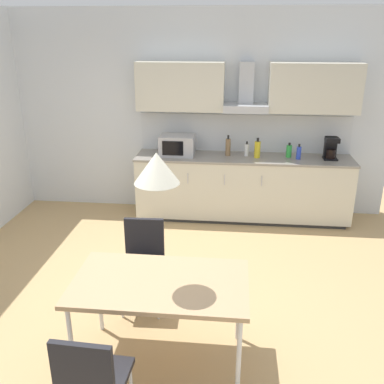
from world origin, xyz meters
TOP-DOWN VIEW (x-y plane):
  - ground_plane at (0.00, 0.00)m, footprint 7.26×7.57m
  - wall_back at (0.00, 2.57)m, footprint 5.81×0.10m
  - kitchen_counter at (0.87, 2.22)m, footprint 2.99×0.64m
  - backsplash_tile at (0.87, 2.51)m, footprint 2.97×0.02m
  - upper_wall_cabinets at (0.87, 2.36)m, footprint 2.97×0.40m
  - microwave at (-0.06, 2.22)m, footprint 0.48×0.35m
  - coffee_maker at (2.03, 2.24)m, footprint 0.18×0.19m
  - bottle_green at (1.49, 2.27)m, footprint 0.07×0.07m
  - bottle_white at (0.91, 2.27)m, footprint 0.06×0.06m
  - bottle_brown at (0.65, 2.27)m, footprint 0.07×0.07m
  - bottle_yellow at (1.05, 2.20)m, footprint 0.08×0.08m
  - bottle_blue at (1.61, 2.18)m, footprint 0.06×0.06m
  - dining_table at (0.21, -0.77)m, footprint 1.34×0.79m
  - chair_far_left at (-0.09, 0.01)m, footprint 0.41×0.41m
  - chair_near_left at (-0.09, -1.54)m, footprint 0.42×0.42m
  - pendant_lamp at (0.21, -0.77)m, footprint 0.32×0.32m

SIDE VIEW (x-z plane):
  - ground_plane at x=0.00m, z-range -0.02..0.00m
  - kitchen_counter at x=0.87m, z-range 0.00..0.91m
  - chair_far_left at x=-0.09m, z-range 0.10..0.97m
  - chair_near_left at x=-0.09m, z-range 0.10..0.97m
  - dining_table at x=0.21m, z-range 0.33..1.08m
  - bottle_green at x=1.49m, z-range 0.89..1.10m
  - bottle_white at x=0.91m, z-range 0.89..1.10m
  - bottle_blue at x=1.61m, z-range 0.89..1.10m
  - bottle_yellow at x=1.05m, z-range 0.89..1.16m
  - bottle_brown at x=0.65m, z-range 0.89..1.17m
  - microwave at x=-0.06m, z-range 0.91..1.19m
  - coffee_maker at x=2.03m, z-range 0.91..1.21m
  - backsplash_tile at x=0.87m, z-range 0.91..1.44m
  - wall_back at x=0.00m, z-range 0.00..2.85m
  - pendant_lamp at x=0.21m, z-range 1.55..1.77m
  - upper_wall_cabinets at x=0.87m, z-range 1.50..2.15m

